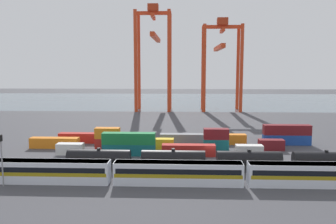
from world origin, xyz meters
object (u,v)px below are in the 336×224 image
passenger_train (178,172)px  shipping_container_13 (132,138)px  shipping_container_4 (249,151)px  shipping_container_5 (55,143)px  shipping_container_11 (271,145)px  shipping_container_6 (108,143)px  gantry_crane_central (221,55)px  shipping_container_3 (189,150)px  gantry_crane_west (154,47)px  signal_mast (2,154)px  shipping_container_12 (82,138)px  freight_tank_row (211,160)px

passenger_train → shipping_container_13: size_ratio=11.21×
shipping_container_4 → shipping_container_5: (-46.98, 6.35, 0.00)m
shipping_container_11 → shipping_container_6: bearing=180.0°
shipping_container_13 → gantry_crane_central: size_ratio=0.14×
shipping_container_3 → shipping_container_6: (-19.95, 6.35, 0.00)m
shipping_container_3 → shipping_container_11: same height
gantry_crane_west → shipping_container_3: bearing=-80.2°
shipping_container_5 → signal_mast: bearing=-86.6°
signal_mast → shipping_container_4: signal_mast is taller
passenger_train → shipping_container_6: (-17.84, 25.85, -0.84)m
shipping_container_12 → gantry_crane_central: (44.74, 74.71, 24.49)m
signal_mast → shipping_container_3: bearing=34.6°
shipping_container_3 → shipping_container_6: 20.94m
freight_tank_row → shipping_container_5: freight_tank_row is taller
shipping_container_3 → signal_mast: bearing=-145.4°
passenger_train → freight_tank_row: size_ratio=1.20×
shipping_container_11 → gantry_crane_central: gantry_crane_central is taller
shipping_container_4 → signal_mast: bearing=-154.3°
passenger_train → shipping_container_13: 34.63m
shipping_container_5 → passenger_train: bearing=-39.6°
shipping_container_12 → signal_mast: bearing=-95.5°
shipping_container_3 → shipping_container_13: (-14.82, 12.70, 0.00)m
signal_mast → shipping_container_12: 34.97m
freight_tank_row → signal_mast: (-35.77, -10.60, 3.64)m
shipping_container_5 → gantry_crane_central: gantry_crane_central is taller
passenger_train → freight_tank_row: freight_tank_row is taller
shipping_container_4 → passenger_train: bearing=-129.0°
freight_tank_row → shipping_container_4: 14.74m
shipping_container_13 → shipping_container_12: bearing=180.0°
shipping_container_11 → shipping_container_13: same height
gantry_crane_west → gantry_crane_central: bearing=-0.7°
shipping_container_5 → shipping_container_6: bearing=0.0°
shipping_container_11 → gantry_crane_west: 93.12m
passenger_train → gantry_crane_west: size_ratio=1.39×
shipping_container_4 → shipping_container_5: size_ratio=0.50×
passenger_train → shipping_container_6: bearing=124.6°
signal_mast → gantry_crane_central: gantry_crane_central is taller
freight_tank_row → gantry_crane_central: gantry_crane_central is taller
freight_tank_row → shipping_container_11: freight_tank_row is taller
gantry_crane_central → shipping_container_12: bearing=-120.9°
gantry_crane_west → gantry_crane_central: (31.50, -0.38, -3.74)m
freight_tank_row → shipping_container_11: 23.81m
shipping_container_12 → gantry_crane_central: 90.46m
shipping_container_11 → shipping_container_3: bearing=-162.5°
freight_tank_row → shipping_container_12: size_ratio=4.65×
shipping_container_12 → shipping_container_13: bearing=0.0°
shipping_container_6 → shipping_container_13: same height
passenger_train → shipping_container_5: size_ratio=5.60×
shipping_container_6 → shipping_container_4: bearing=-10.7°
shipping_container_5 → shipping_container_6: (13.37, 0.00, 0.00)m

